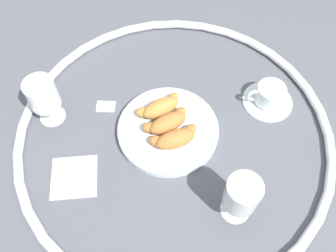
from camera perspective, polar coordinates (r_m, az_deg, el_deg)
name	(u,v)px	position (r m, az deg, el deg)	size (l,w,h in m)	color
ground_plane	(174,135)	(0.95, 0.96, -1.34)	(2.20, 2.20, 0.00)	#4C4F56
table_chrome_rim	(174,132)	(0.94, 0.97, -0.97)	(0.82, 0.82, 0.02)	silver
pastry_plate	(168,129)	(0.95, 0.00, -0.54)	(0.26, 0.26, 0.02)	silver
croissant_large	(175,138)	(0.90, 1.11, -1.91)	(0.14, 0.06, 0.04)	#AD6B33
croissant_small	(167,122)	(0.92, -0.10, 0.59)	(0.14, 0.08, 0.04)	#AD6B33
croissant_extra	(160,107)	(0.95, -1.22, 2.96)	(0.14, 0.08, 0.04)	#BC7A38
coffee_cup_near	(269,96)	(1.02, 15.44, 4.48)	(0.14, 0.14, 0.06)	silver
juice_glass_left	(43,96)	(0.96, -18.91, 4.48)	(0.08, 0.08, 0.14)	white
juice_glass_right	(242,195)	(0.80, 11.39, -10.57)	(0.08, 0.08, 0.14)	white
sugar_packet	(106,106)	(1.01, -9.69, 3.08)	(0.05, 0.03, 0.01)	white
folded_napkin	(74,177)	(0.92, -14.44, -7.68)	(0.11, 0.11, 0.01)	silver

